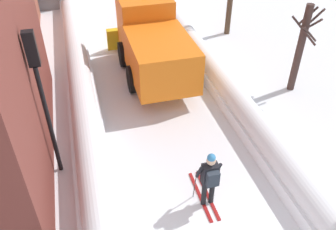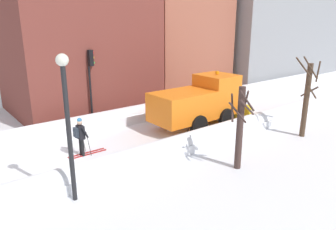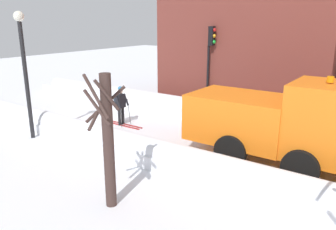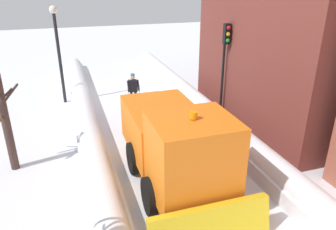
# 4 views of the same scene
# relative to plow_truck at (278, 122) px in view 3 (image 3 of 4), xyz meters

# --- Properties ---
(ground_plane) EXTENTS (80.00, 80.00, 0.00)m
(ground_plane) POSITION_rel_plow_truck_xyz_m (-0.38, 1.38, -1.48)
(ground_plane) COLOR white
(snowbank_right) EXTENTS (1.10, 36.00, 0.90)m
(snowbank_right) POSITION_rel_plow_truck_xyz_m (2.35, 1.38, -1.13)
(snowbank_right) COLOR white
(snowbank_right) RESTS_ON ground
(building_brick_near) EXTENTS (7.60, 8.98, 9.86)m
(building_brick_near) POSITION_rel_plow_truck_xyz_m (-8.00, -3.71, 3.46)
(building_brick_near) COLOR brown
(building_brick_near) RESTS_ON ground
(plow_truck) EXTENTS (3.20, 5.98, 3.12)m
(plow_truck) POSITION_rel_plow_truck_xyz_m (0.00, 0.00, 0.00)
(plow_truck) COLOR orange
(plow_truck) RESTS_ON ground
(skier) EXTENTS (0.62, 1.80, 1.81)m
(skier) POSITION_rel_plow_truck_xyz_m (-0.22, -7.24, -0.48)
(skier) COLOR black
(skier) RESTS_ON ground
(traffic_light_pole) EXTENTS (0.28, 0.42, 4.40)m
(traffic_light_pole) POSITION_rel_plow_truck_xyz_m (-4.05, -4.75, 1.61)
(traffic_light_pole) COLOR black
(traffic_light_pole) RESTS_ON ground
(street_lamp) EXTENTS (0.40, 0.40, 5.02)m
(street_lamp) POSITION_rel_plow_truck_xyz_m (3.20, -9.02, 1.72)
(street_lamp) COLOR black
(street_lamp) RESTS_ON ground
(bare_tree_near) EXTENTS (1.08, 1.08, 3.49)m
(bare_tree_near) POSITION_rel_plow_truck_xyz_m (5.10, -2.66, 0.38)
(bare_tree_near) COLOR #3F2D29
(bare_tree_near) RESTS_ON ground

